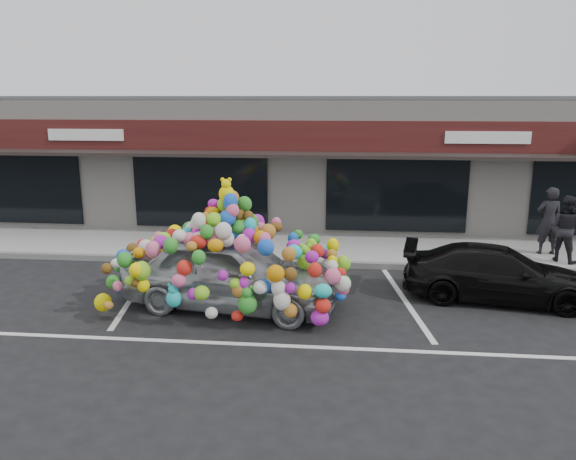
# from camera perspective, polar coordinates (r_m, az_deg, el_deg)

# --- Properties ---
(ground) EXTENTS (90.00, 90.00, 0.00)m
(ground) POSITION_cam_1_polar(r_m,az_deg,el_deg) (12.28, -1.29, -7.07)
(ground) COLOR black
(ground) RESTS_ON ground
(shop_building) EXTENTS (24.00, 7.20, 4.31)m
(shop_building) POSITION_cam_1_polar(r_m,az_deg,el_deg) (20.02, 1.63, 7.30)
(shop_building) COLOR beige
(shop_building) RESTS_ON ground
(sidewalk) EXTENTS (26.00, 3.00, 0.15)m
(sidewalk) POSITION_cam_1_polar(r_m,az_deg,el_deg) (16.04, 0.44, -1.84)
(sidewalk) COLOR #989893
(sidewalk) RESTS_ON ground
(kerb) EXTENTS (26.00, 0.18, 0.16)m
(kerb) POSITION_cam_1_polar(r_m,az_deg,el_deg) (14.61, -0.11, -3.38)
(kerb) COLOR slate
(kerb) RESTS_ON ground
(parking_stripe_left) EXTENTS (0.73, 4.37, 0.01)m
(parking_stripe_left) POSITION_cam_1_polar(r_m,az_deg,el_deg) (13.21, -15.17, -6.03)
(parking_stripe_left) COLOR silver
(parking_stripe_left) RESTS_ON ground
(parking_stripe_mid) EXTENTS (0.73, 4.37, 0.01)m
(parking_stripe_mid) POSITION_cam_1_polar(r_m,az_deg,el_deg) (12.46, 11.81, -7.04)
(parking_stripe_mid) COLOR silver
(parking_stripe_mid) RESTS_ON ground
(lane_line) EXTENTS (14.00, 0.12, 0.01)m
(lane_line) POSITION_cam_1_polar(r_m,az_deg,el_deg) (10.09, 8.66, -11.93)
(lane_line) COLOR silver
(lane_line) RESTS_ON ground
(toy_car) EXTENTS (3.25, 5.06, 2.80)m
(toy_car) POSITION_cam_1_polar(r_m,az_deg,el_deg) (11.62, -5.88, -3.40)
(toy_car) COLOR #9BA0A5
(toy_car) RESTS_ON ground
(black_sedan) EXTENTS (2.25, 4.22, 1.16)m
(black_sedan) POSITION_cam_1_polar(r_m,az_deg,el_deg) (12.91, 20.58, -4.19)
(black_sedan) COLOR black
(black_sedan) RESTS_ON ground
(pedestrian_a) EXTENTS (0.68, 0.47, 1.82)m
(pedestrian_a) POSITION_cam_1_polar(r_m,az_deg,el_deg) (16.53, 24.95, 0.86)
(pedestrian_a) COLOR #222328
(pedestrian_a) RESTS_ON sidewalk
(pedestrian_b) EXTENTS (1.05, 1.05, 1.72)m
(pedestrian_b) POSITION_cam_1_polar(r_m,az_deg,el_deg) (15.98, 26.34, 0.13)
(pedestrian_b) COLOR black
(pedestrian_b) RESTS_ON sidewalk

